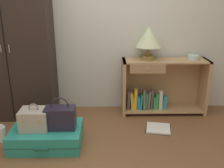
% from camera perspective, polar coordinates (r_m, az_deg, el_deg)
% --- Properties ---
extents(ground_plane, '(9.00, 9.00, 0.00)m').
position_cam_1_polar(ground_plane, '(2.59, -3.84, -18.22)').
color(ground_plane, brown).
extents(back_wall, '(6.40, 0.10, 2.60)m').
position_cam_1_polar(back_wall, '(3.57, -3.21, 14.69)').
color(back_wall, beige).
rests_on(back_wall, ground_plane).
extents(wardrobe, '(1.02, 0.47, 1.96)m').
position_cam_1_polar(wardrobe, '(3.53, -21.49, 8.11)').
color(wardrobe, black).
rests_on(wardrobe, ground_plane).
extents(bookshelf, '(1.16, 0.35, 0.76)m').
position_cam_1_polar(bookshelf, '(3.61, 10.59, -0.74)').
color(bookshelf, tan).
rests_on(bookshelf, ground_plane).
extents(table_lamp, '(0.34, 0.34, 0.44)m').
position_cam_1_polar(table_lamp, '(3.43, 8.20, 10.23)').
color(table_lamp, olive).
rests_on(table_lamp, bookshelf).
extents(bowl, '(0.14, 0.14, 0.06)m').
position_cam_1_polar(bowl, '(3.59, 17.73, 5.70)').
color(bowl, silver).
rests_on(bowl, bookshelf).
extents(suitcase_large, '(0.76, 0.53, 0.21)m').
position_cam_1_polar(suitcase_large, '(2.96, -14.33, -11.25)').
color(suitcase_large, teal).
rests_on(suitcase_large, ground_plane).
extents(train_case, '(0.30, 0.25, 0.29)m').
position_cam_1_polar(train_case, '(2.87, -16.92, -7.52)').
color(train_case, '#A89E8E').
rests_on(train_case, suitcase_large).
extents(handbag, '(0.32, 0.18, 0.36)m').
position_cam_1_polar(handbag, '(2.81, -11.48, -7.34)').
color(handbag, '#231E2D').
rests_on(handbag, suitcase_large).
extents(bottle, '(0.08, 0.08, 0.21)m').
position_cam_1_polar(bottle, '(3.18, -23.34, -10.20)').
color(bottle, white).
rests_on(bottle, ground_plane).
extents(open_book_on_floor, '(0.37, 0.36, 0.02)m').
position_cam_1_polar(open_book_on_floor, '(3.27, 10.32, -9.75)').
color(open_book_on_floor, white).
rests_on(open_book_on_floor, ground_plane).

